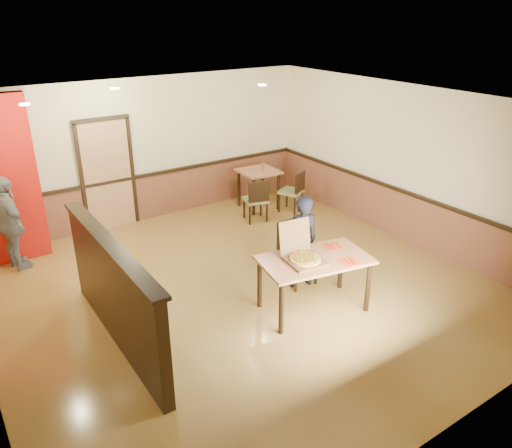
{
  "coord_description": "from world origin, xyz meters",
  "views": [
    {
      "loc": [
        -3.53,
        -5.6,
        3.99
      ],
      "look_at": [
        0.26,
        0.0,
        1.04
      ],
      "focal_mm": 35.0,
      "sensor_mm": 36.0,
      "label": 1
    }
  ],
  "objects_px": {
    "diner_chair": "(295,249)",
    "condiment": "(262,166)",
    "main_table": "(314,265)",
    "pizza_box": "(303,256)",
    "side_chair_left": "(257,199)",
    "side_chair_right": "(294,190)",
    "side_table": "(258,179)",
    "diner": "(301,242)",
    "passerby": "(11,224)"
  },
  "relations": [
    {
      "from": "diner_chair",
      "to": "condiment",
      "type": "relative_size",
      "value": 7.29
    },
    {
      "from": "diner_chair",
      "to": "pizza_box",
      "type": "height_order",
      "value": "pizza_box"
    },
    {
      "from": "main_table",
      "to": "pizza_box",
      "type": "xyz_separation_m",
      "value": [
        -0.18,
        0.04,
        0.18
      ]
    },
    {
      "from": "diner_chair",
      "to": "side_table",
      "type": "relative_size",
      "value": 1.2
    },
    {
      "from": "side_chair_left",
      "to": "condiment",
      "type": "height_order",
      "value": "condiment"
    },
    {
      "from": "side_chair_left",
      "to": "main_table",
      "type": "bearing_deg",
      "value": 84.63
    },
    {
      "from": "passerby",
      "to": "pizza_box",
      "type": "distance_m",
      "value": 4.76
    },
    {
      "from": "side_chair_right",
      "to": "passerby",
      "type": "relative_size",
      "value": 0.56
    },
    {
      "from": "side_chair_right",
      "to": "side_table",
      "type": "xyz_separation_m",
      "value": [
        -0.48,
        0.61,
        0.17
      ]
    },
    {
      "from": "side_chair_left",
      "to": "diner",
      "type": "bearing_deg",
      "value": 85.53
    },
    {
      "from": "side_chair_right",
      "to": "diner",
      "type": "bearing_deg",
      "value": 27.38
    },
    {
      "from": "pizza_box",
      "to": "condiment",
      "type": "distance_m",
      "value": 4.14
    },
    {
      "from": "side_chair_right",
      "to": "passerby",
      "type": "distance_m",
      "value": 5.35
    },
    {
      "from": "pizza_box",
      "to": "condiment",
      "type": "height_order",
      "value": "pizza_box"
    },
    {
      "from": "diner_chair",
      "to": "diner",
      "type": "xyz_separation_m",
      "value": [
        -0.01,
        -0.15,
        0.19
      ]
    },
    {
      "from": "side_chair_right",
      "to": "diner",
      "type": "relative_size",
      "value": 0.6
    },
    {
      "from": "side_chair_right",
      "to": "side_chair_left",
      "type": "bearing_deg",
      "value": -26.18
    },
    {
      "from": "side_chair_left",
      "to": "pizza_box",
      "type": "bearing_deg",
      "value": 81.48
    },
    {
      "from": "side_chair_left",
      "to": "pizza_box",
      "type": "height_order",
      "value": "pizza_box"
    },
    {
      "from": "main_table",
      "to": "pizza_box",
      "type": "relative_size",
      "value": 2.65
    },
    {
      "from": "main_table",
      "to": "side_chair_right",
      "type": "bearing_deg",
      "value": 66.96
    },
    {
      "from": "side_chair_left",
      "to": "passerby",
      "type": "distance_m",
      "value": 4.41
    },
    {
      "from": "side_table",
      "to": "passerby",
      "type": "bearing_deg",
      "value": -179.86
    },
    {
      "from": "pizza_box",
      "to": "condiment",
      "type": "xyz_separation_m",
      "value": [
        1.88,
        3.68,
        0.02
      ]
    },
    {
      "from": "diner_chair",
      "to": "condiment",
      "type": "distance_m",
      "value": 3.28
    },
    {
      "from": "main_table",
      "to": "diner_chair",
      "type": "distance_m",
      "value": 0.85
    },
    {
      "from": "main_table",
      "to": "side_chair_left",
      "type": "height_order",
      "value": "side_chair_left"
    },
    {
      "from": "passerby",
      "to": "diner_chair",
      "type": "bearing_deg",
      "value": -142.2
    },
    {
      "from": "main_table",
      "to": "side_table",
      "type": "xyz_separation_m",
      "value": [
        1.59,
        3.7,
        -0.05
      ]
    },
    {
      "from": "diner_chair",
      "to": "passerby",
      "type": "bearing_deg",
      "value": 139.25
    },
    {
      "from": "side_table",
      "to": "condiment",
      "type": "distance_m",
      "value": 0.28
    },
    {
      "from": "passerby",
      "to": "condiment",
      "type": "distance_m",
      "value": 4.95
    },
    {
      "from": "side_chair_left",
      "to": "side_chair_right",
      "type": "bearing_deg",
      "value": -165.1
    },
    {
      "from": "side_chair_right",
      "to": "passerby",
      "type": "bearing_deg",
      "value": -32.91
    },
    {
      "from": "diner",
      "to": "passerby",
      "type": "xyz_separation_m",
      "value": [
        -3.52,
        3.05,
        0.05
      ]
    },
    {
      "from": "side_chair_left",
      "to": "side_table",
      "type": "relative_size",
      "value": 1.07
    },
    {
      "from": "passerby",
      "to": "side_chair_right",
      "type": "bearing_deg",
      "value": -109.19
    },
    {
      "from": "side_chair_left",
      "to": "condiment",
      "type": "relative_size",
      "value": 6.48
    },
    {
      "from": "condiment",
      "to": "side_chair_right",
      "type": "bearing_deg",
      "value": -60.23
    },
    {
      "from": "side_chair_left",
      "to": "side_chair_right",
      "type": "distance_m",
      "value": 0.95
    },
    {
      "from": "side_table",
      "to": "diner_chair",
      "type": "bearing_deg",
      "value": -114.06
    },
    {
      "from": "main_table",
      "to": "side_table",
      "type": "bearing_deg",
      "value": 77.52
    },
    {
      "from": "diner_chair",
      "to": "side_chair_left",
      "type": "relative_size",
      "value": 1.12
    },
    {
      "from": "side_chair_right",
      "to": "pizza_box",
      "type": "relative_size",
      "value": 1.42
    },
    {
      "from": "side_chair_right",
      "to": "diner",
      "type": "xyz_separation_m",
      "value": [
        -1.79,
        -2.46,
        0.26
      ]
    },
    {
      "from": "main_table",
      "to": "side_chair_left",
      "type": "bearing_deg",
      "value": 80.78
    },
    {
      "from": "passerby",
      "to": "condiment",
      "type": "relative_size",
      "value": 11.56
    },
    {
      "from": "side_chair_right",
      "to": "pizza_box",
      "type": "height_order",
      "value": "pizza_box"
    },
    {
      "from": "side_chair_left",
      "to": "diner",
      "type": "height_order",
      "value": "diner"
    },
    {
      "from": "main_table",
      "to": "passerby",
      "type": "height_order",
      "value": "passerby"
    }
  ]
}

